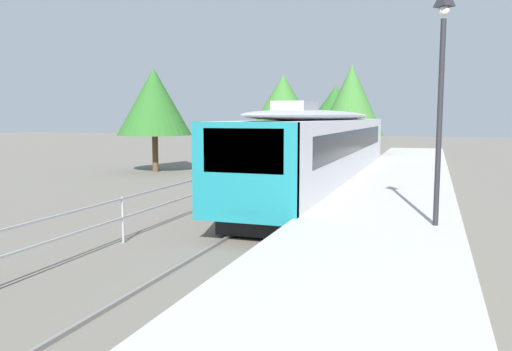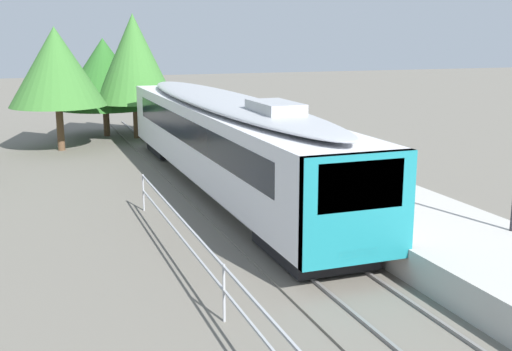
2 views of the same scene
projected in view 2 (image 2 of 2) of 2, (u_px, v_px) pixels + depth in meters
name	position (u px, v px, depth m)	size (l,w,h in m)	color
ground_plane	(224.00, 301.00, 14.10)	(160.00, 160.00, 0.00)	#6B665B
track_rails	(344.00, 282.00, 15.10)	(3.20, 60.00, 0.14)	#6B665B
commuter_train	(224.00, 136.00, 23.32)	(2.82, 20.47, 3.74)	silver
station_platform	(459.00, 249.00, 16.11)	(3.90, 60.00, 0.90)	#B7B5AD
tree_behind_station_far	(104.00, 73.00, 36.27)	(5.56, 5.56, 5.60)	brown
tree_distant_left	(56.00, 67.00, 31.53)	(4.79, 4.79, 6.18)	brown
tree_distant_centre	(134.00, 59.00, 34.93)	(4.47, 4.47, 6.91)	brown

